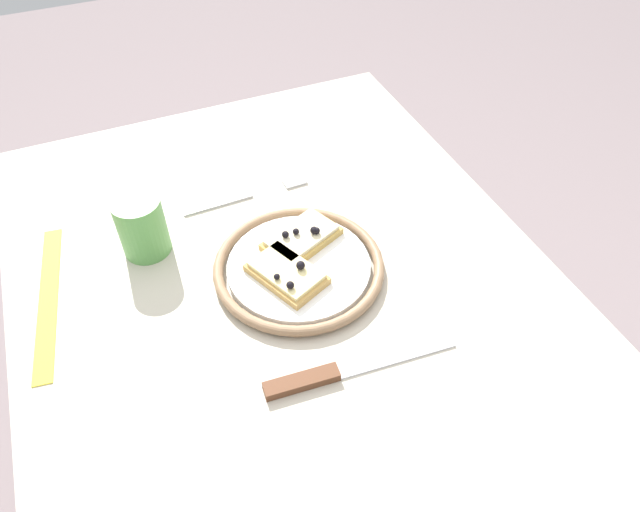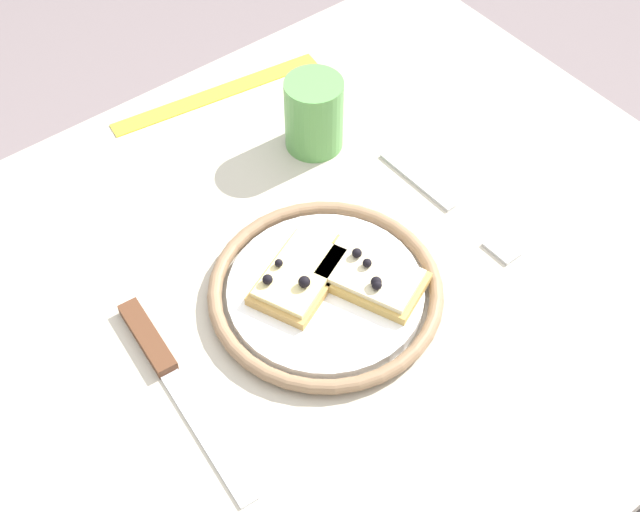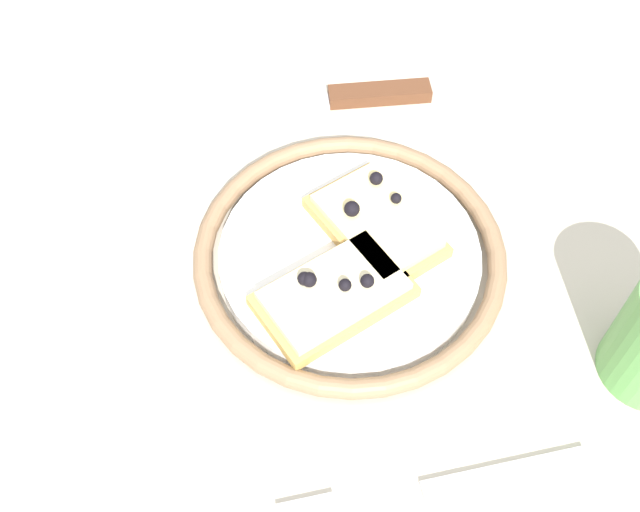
{
  "view_description": "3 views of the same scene",
  "coord_description": "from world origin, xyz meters",
  "views": [
    {
      "loc": [
        0.51,
        -0.16,
        1.35
      ],
      "look_at": [
        0.01,
        0.05,
        0.79
      ],
      "focal_mm": 32.68,
      "sensor_mm": 36.0,
      "label": 1
    },
    {
      "loc": [
        0.32,
        0.42,
        1.46
      ],
      "look_at": [
        -0.01,
        -0.0,
        0.8
      ],
      "focal_mm": 48.62,
      "sensor_mm": 36.0,
      "label": 2
    },
    {
      "loc": [
        -0.31,
        0.1,
        1.24
      ],
      "look_at": [
        -0.02,
        0.05,
        0.8
      ],
      "focal_mm": 42.75,
      "sensor_mm": 36.0,
      "label": 3
    }
  ],
  "objects": [
    {
      "name": "ground_plane",
      "position": [
        0.0,
        0.0,
        0.0
      ],
      "size": [
        6.0,
        6.0,
        0.0
      ],
      "primitive_type": "plane",
      "color": "slate"
    },
    {
      "name": "dining_table",
      "position": [
        0.0,
        0.0,
        0.63
      ],
      "size": [
        0.9,
        0.71,
        0.76
      ],
      "color": "#BCB29E",
      "rests_on": "ground_plane"
    },
    {
      "name": "plate",
      "position": [
        -0.0,
        0.02,
        0.77
      ],
      "size": [
        0.23,
        0.23,
        0.02
      ],
      "color": "white",
      "rests_on": "dining_table"
    },
    {
      "name": "pizza_slice_near",
      "position": [
        0.02,
        -0.0,
        0.79
      ],
      "size": [
        0.12,
        0.1,
        0.03
      ],
      "color": "tan",
      "rests_on": "plate"
    },
    {
      "name": "pizza_slice_far",
      "position": [
        -0.04,
        0.04,
        0.79
      ],
      "size": [
        0.1,
        0.12,
        0.03
      ],
      "color": "tan",
      "rests_on": "plate"
    },
    {
      "name": "knife",
      "position": [
        0.17,
        -0.01,
        0.77
      ],
      "size": [
        0.04,
        0.24,
        0.01
      ],
      "color": "silver",
      "rests_on": "dining_table"
    },
    {
      "name": "fork",
      "position": [
        -0.18,
        0.01,
        0.76
      ],
      "size": [
        0.02,
        0.2,
        0.0
      ],
      "color": "#BABABA",
      "rests_on": "dining_table"
    },
    {
      "name": "cup",
      "position": [
        -0.12,
        -0.16,
        0.81
      ],
      "size": [
        0.07,
        0.07,
        0.09
      ],
      "primitive_type": "cylinder",
      "color": "#599E4C",
      "rests_on": "dining_table"
    },
    {
      "name": "measuring_tape",
      "position": [
        -0.08,
        -0.3,
        0.76
      ],
      "size": [
        0.27,
        0.06,
        0.0
      ],
      "primitive_type": "cube",
      "rotation": [
        0.0,
        0.0,
        -0.14
      ],
      "color": "yellow",
      "rests_on": "dining_table"
    }
  ]
}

